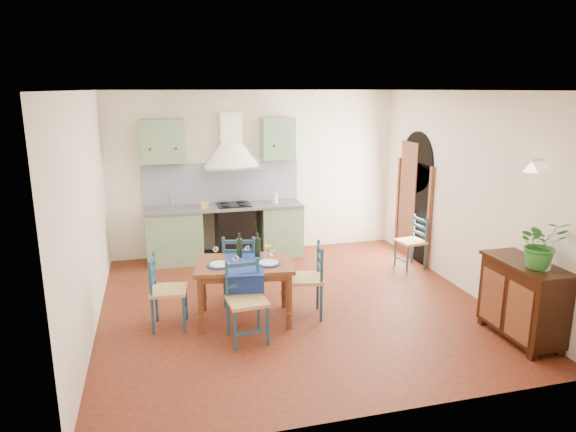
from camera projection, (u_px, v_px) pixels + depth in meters
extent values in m
plane|color=#431C0E|center=(294.00, 305.00, 6.89)|extent=(5.00, 5.00, 0.00)
cube|color=white|center=(256.00, 173.00, 8.90)|extent=(5.00, 0.04, 2.80)
cube|color=gray|center=(174.00, 237.00, 8.48)|extent=(0.90, 0.60, 0.88)
cube|color=gray|center=(280.00, 229.00, 8.93)|extent=(0.70, 0.60, 0.88)
cube|color=black|center=(234.00, 233.00, 8.73)|extent=(0.60, 0.58, 0.88)
cube|color=slate|center=(225.00, 207.00, 8.58)|extent=(2.60, 0.64, 0.04)
cube|color=silver|center=(173.00, 210.00, 8.37)|extent=(0.45, 0.40, 0.03)
cylinder|color=silver|center=(172.00, 198.00, 8.51)|extent=(0.02, 0.02, 0.26)
cube|color=black|center=(234.00, 205.00, 8.61)|extent=(0.55, 0.48, 0.02)
cube|color=black|center=(226.00, 255.00, 8.84)|extent=(2.60, 0.50, 0.08)
cube|color=#091354|center=(222.00, 183.00, 8.75)|extent=(2.65, 0.05, 0.68)
cube|color=gray|center=(163.00, 141.00, 8.20)|extent=(0.70, 0.34, 0.70)
cube|color=gray|center=(278.00, 139.00, 8.67)|extent=(0.55, 0.34, 0.70)
cone|color=white|center=(232.00, 155.00, 8.47)|extent=(0.96, 0.96, 0.40)
cube|color=white|center=(230.00, 127.00, 8.45)|extent=(0.36, 0.30, 0.50)
cube|color=white|center=(466.00, 193.00, 7.17)|extent=(0.04, 5.00, 2.80)
cube|color=black|center=(414.00, 211.00, 8.62)|extent=(0.03, 1.00, 1.65)
cylinder|color=black|center=(417.00, 162.00, 8.42)|extent=(0.03, 1.00, 1.00)
cube|color=brown|center=(429.00, 219.00, 8.11)|extent=(0.06, 0.06, 1.65)
cube|color=brown|center=(398.00, 204.00, 9.12)|extent=(0.06, 0.06, 1.65)
cube|color=brown|center=(408.00, 199.00, 8.79)|extent=(0.04, 0.55, 1.96)
cylinder|color=silver|center=(539.00, 160.00, 5.69)|extent=(0.15, 0.04, 0.04)
cone|color=#FFEDC6|center=(531.00, 167.00, 5.68)|extent=(0.16, 0.16, 0.12)
cube|color=white|center=(86.00, 215.00, 5.94)|extent=(0.04, 5.00, 2.80)
cube|color=silver|center=(294.00, 90.00, 6.22)|extent=(5.00, 5.00, 0.01)
cube|color=brown|center=(244.00, 265.00, 6.28)|extent=(1.29, 0.96, 0.05)
cube|color=brown|center=(244.00, 270.00, 6.30)|extent=(1.15, 0.82, 0.08)
cylinder|color=brown|center=(201.00, 306.00, 6.00)|extent=(0.07, 0.07, 0.70)
cylinder|color=brown|center=(204.00, 285.00, 6.63)|extent=(0.07, 0.07, 0.70)
cylinder|color=brown|center=(289.00, 302.00, 6.11)|extent=(0.07, 0.07, 0.70)
cylinder|color=brown|center=(284.00, 282.00, 6.74)|extent=(0.07, 0.07, 0.70)
cube|color=navy|center=(244.00, 264.00, 6.23)|extent=(0.57, 0.94, 0.01)
cube|color=navy|center=(245.00, 289.00, 5.93)|extent=(0.44, 0.08, 0.38)
cylinder|color=navy|center=(219.00, 265.00, 6.15)|extent=(0.30, 0.30, 0.01)
cylinder|color=silver|center=(219.00, 264.00, 6.14)|extent=(0.24, 0.24, 0.01)
cylinder|color=navy|center=(269.00, 263.00, 6.21)|extent=(0.30, 0.30, 0.01)
cylinder|color=silver|center=(269.00, 263.00, 6.20)|extent=(0.24, 0.24, 0.01)
cylinder|color=black|center=(239.00, 246.00, 6.42)|extent=(0.07, 0.07, 0.32)
cylinder|color=black|center=(258.00, 245.00, 6.45)|extent=(0.07, 0.07, 0.32)
cylinder|color=white|center=(267.00, 254.00, 6.43)|extent=(0.05, 0.05, 0.10)
sphere|color=gold|center=(267.00, 247.00, 6.41)|extent=(0.10, 0.10, 0.10)
cylinder|color=navy|center=(235.00, 331.00, 5.63)|extent=(0.04, 0.04, 0.47)
cylinder|color=navy|center=(228.00, 299.00, 5.91)|extent=(0.04, 0.04, 0.92)
cylinder|color=navy|center=(268.00, 326.00, 5.75)|extent=(0.04, 0.04, 0.47)
cylinder|color=navy|center=(258.00, 295.00, 6.03)|extent=(0.04, 0.04, 0.92)
cube|color=tan|center=(247.00, 301.00, 5.80)|extent=(0.46, 0.46, 0.04)
cube|color=navy|center=(243.00, 285.00, 5.94)|extent=(0.39, 0.05, 0.05)
cube|color=navy|center=(243.00, 275.00, 5.91)|extent=(0.39, 0.05, 0.05)
cube|color=navy|center=(242.00, 265.00, 5.88)|extent=(0.39, 0.05, 0.05)
cube|color=navy|center=(252.00, 333.00, 5.70)|extent=(0.37, 0.06, 0.03)
cylinder|color=navy|center=(256.00, 279.00, 7.13)|extent=(0.04, 0.04, 0.50)
cylinder|color=navy|center=(254.00, 273.00, 6.70)|extent=(0.04, 0.04, 0.97)
cylinder|color=navy|center=(228.00, 279.00, 7.13)|extent=(0.04, 0.04, 0.50)
cylinder|color=navy|center=(224.00, 273.00, 6.70)|extent=(0.04, 0.04, 0.97)
cube|color=tan|center=(240.00, 266.00, 6.88)|extent=(0.55, 0.55, 0.04)
cube|color=navy|center=(239.00, 261.00, 6.66)|extent=(0.40, 0.13, 0.05)
cube|color=navy|center=(239.00, 251.00, 6.63)|extent=(0.40, 0.13, 0.05)
cube|color=navy|center=(238.00, 242.00, 6.60)|extent=(0.40, 0.13, 0.05)
cube|color=navy|center=(242.00, 283.00, 7.15)|extent=(0.38, 0.13, 0.03)
cylinder|color=navy|center=(184.00, 315.00, 6.05)|extent=(0.04, 0.04, 0.46)
cylinder|color=navy|center=(152.00, 299.00, 5.95)|extent=(0.04, 0.04, 0.90)
cylinder|color=navy|center=(186.00, 302.00, 6.39)|extent=(0.04, 0.04, 0.46)
cylinder|color=navy|center=(155.00, 287.00, 6.30)|extent=(0.04, 0.04, 0.90)
cube|color=tan|center=(169.00, 290.00, 6.14)|extent=(0.47, 0.47, 0.04)
cube|color=navy|center=(153.00, 281.00, 6.09)|extent=(0.07, 0.38, 0.05)
cube|color=navy|center=(152.00, 272.00, 6.06)|extent=(0.07, 0.38, 0.05)
cube|color=navy|center=(151.00, 262.00, 6.03)|extent=(0.07, 0.38, 0.05)
cube|color=navy|center=(185.00, 312.00, 6.23)|extent=(0.08, 0.36, 0.03)
cylinder|color=navy|center=(289.00, 292.00, 6.69)|extent=(0.04, 0.04, 0.48)
cylinder|color=navy|center=(318.00, 275.00, 6.65)|extent=(0.04, 0.04, 0.95)
cylinder|color=navy|center=(291.00, 304.00, 6.32)|extent=(0.04, 0.04, 0.48)
cylinder|color=navy|center=(321.00, 286.00, 6.29)|extent=(0.04, 0.04, 0.95)
cube|color=tan|center=(305.00, 278.00, 6.45)|extent=(0.52, 0.52, 0.04)
cube|color=navy|center=(320.00, 268.00, 6.43)|extent=(0.11, 0.40, 0.05)
cube|color=navy|center=(320.00, 259.00, 6.40)|extent=(0.11, 0.40, 0.05)
cube|color=navy|center=(320.00, 249.00, 6.37)|extent=(0.11, 0.40, 0.05)
cube|color=navy|center=(290.00, 302.00, 6.52)|extent=(0.11, 0.38, 0.03)
cylinder|color=navy|center=(395.00, 253.00, 8.35)|extent=(0.03, 0.03, 0.43)
cylinder|color=navy|center=(413.00, 239.00, 8.43)|extent=(0.03, 0.03, 0.84)
cylinder|color=navy|center=(407.00, 259.00, 8.05)|extent=(0.03, 0.03, 0.43)
cylinder|color=navy|center=(426.00, 245.00, 8.13)|extent=(0.03, 0.03, 0.84)
cube|color=tan|center=(411.00, 242.00, 8.21)|extent=(0.44, 0.44, 0.04)
cube|color=navy|center=(420.00, 233.00, 8.24)|extent=(0.07, 0.35, 0.04)
cube|color=navy|center=(420.00, 227.00, 8.22)|extent=(0.07, 0.35, 0.04)
cube|color=navy|center=(421.00, 220.00, 8.19)|extent=(0.07, 0.35, 0.04)
cube|color=navy|center=(401.00, 259.00, 8.21)|extent=(0.07, 0.34, 0.02)
cube|color=black|center=(523.00, 299.00, 5.83)|extent=(0.45, 1.00, 0.82)
cube|color=black|center=(527.00, 264.00, 5.73)|extent=(0.50, 1.05, 0.04)
cube|color=brown|center=(519.00, 313.00, 5.57)|extent=(0.02, 0.38, 0.63)
cube|color=brown|center=(492.00, 297.00, 6.00)|extent=(0.02, 0.38, 0.63)
cube|color=black|center=(532.00, 356.00, 5.49)|extent=(0.08, 0.08, 0.08)
cube|color=black|center=(482.00, 321.00, 6.31)|extent=(0.08, 0.08, 0.08)
cube|color=black|center=(560.00, 352.00, 5.57)|extent=(0.08, 0.08, 0.08)
cube|color=black|center=(507.00, 318.00, 6.40)|extent=(0.08, 0.08, 0.08)
imported|color=#286E29|center=(541.00, 244.00, 5.49)|extent=(0.56, 0.51, 0.54)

